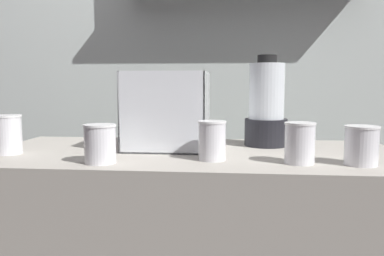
# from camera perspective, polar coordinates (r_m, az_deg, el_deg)

# --- Properties ---
(back_wall_unit) EXTENTS (2.60, 0.24, 2.50)m
(back_wall_unit) POSITION_cam_1_polar(r_m,az_deg,el_deg) (2.10, 2.23, 10.02)
(back_wall_unit) COLOR silver
(back_wall_unit) RESTS_ON ground_plane
(carrot_display_bin) EXTENTS (0.28, 0.26, 0.27)m
(carrot_display_bin) POSITION_cam_1_polar(r_m,az_deg,el_deg) (1.41, -3.48, 0.38)
(carrot_display_bin) COLOR white
(carrot_display_bin) RESTS_ON counter
(blender_pitcher) EXTENTS (0.16, 0.16, 0.33)m
(blender_pitcher) POSITION_cam_1_polar(r_m,az_deg,el_deg) (1.49, 10.62, 2.86)
(blender_pitcher) COLOR black
(blender_pitcher) RESTS_ON counter
(juice_cup_beet_far_left) EXTENTS (0.09, 0.09, 0.13)m
(juice_cup_beet_far_left) POSITION_cam_1_polar(r_m,az_deg,el_deg) (1.43, -24.91, -1.20)
(juice_cup_beet_far_left) COLOR white
(juice_cup_beet_far_left) RESTS_ON counter
(juice_cup_carrot_left) EXTENTS (0.09, 0.09, 0.11)m
(juice_cup_carrot_left) POSITION_cam_1_polar(r_m,az_deg,el_deg) (1.17, -13.07, -2.45)
(juice_cup_carrot_left) COLOR white
(juice_cup_carrot_left) RESTS_ON counter
(juice_cup_pomegranate_middle) EXTENTS (0.09, 0.09, 0.12)m
(juice_cup_pomegranate_middle) POSITION_cam_1_polar(r_m,az_deg,el_deg) (1.19, 2.91, -2.19)
(juice_cup_pomegranate_middle) COLOR white
(juice_cup_pomegranate_middle) RESTS_ON counter
(juice_cup_mango_right) EXTENTS (0.09, 0.09, 0.12)m
(juice_cup_mango_right) POSITION_cam_1_polar(r_m,az_deg,el_deg) (1.18, 15.21, -2.33)
(juice_cup_mango_right) COLOR white
(juice_cup_mango_right) RESTS_ON counter
(juice_cup_beet_far_right) EXTENTS (0.10, 0.10, 0.11)m
(juice_cup_beet_far_right) POSITION_cam_1_polar(r_m,az_deg,el_deg) (1.21, 23.16, -2.65)
(juice_cup_beet_far_right) COLOR white
(juice_cup_beet_far_right) RESTS_ON counter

